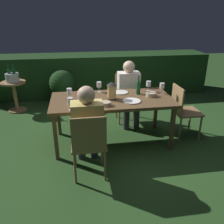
{
  "coord_description": "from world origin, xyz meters",
  "views": [
    {
      "loc": [
        -0.51,
        -3.27,
        1.92
      ],
      "look_at": [
        0.0,
        0.0,
        0.51
      ],
      "focal_mm": 37.72,
      "sensor_mm": 36.0,
      "label": 1
    }
  ],
  "objects_px": {
    "wine_glass_b": "(162,86)",
    "wine_glass_c": "(69,92)",
    "chair_side_right_b": "(127,95)",
    "chair_head_far": "(183,109)",
    "bowl_salad": "(82,93)",
    "potted_plant_by_hedge": "(62,85)",
    "plate_c": "(121,92)",
    "plate_a": "(85,101)",
    "ice_bucket": "(12,77)",
    "person_in_mustard": "(87,125)",
    "chair_side_left_a": "(89,143)",
    "wine_glass_d": "(99,85)",
    "person_in_cream": "(129,90)",
    "lantern_centerpiece": "(112,90)",
    "wine_glass_e": "(149,84)",
    "bowl_olives": "(151,94)",
    "wine_glass_a": "(70,101)",
    "green_bottle_on_table": "(138,87)",
    "dining_table": "(112,102)",
    "plate_b": "(132,101)",
    "bowl_bread": "(106,104)",
    "side_table": "(15,92)"
  },
  "relations": [
    {
      "from": "wine_glass_d",
      "to": "ice_bucket",
      "type": "height_order",
      "value": "ice_bucket"
    },
    {
      "from": "wine_glass_c",
      "to": "plate_c",
      "type": "relative_size",
      "value": 0.74
    },
    {
      "from": "dining_table",
      "to": "plate_b",
      "type": "relative_size",
      "value": 7.01
    },
    {
      "from": "bowl_salad",
      "to": "side_table",
      "type": "bearing_deg",
      "value": 134.89
    },
    {
      "from": "person_in_mustard",
      "to": "plate_a",
      "type": "distance_m",
      "value": 0.59
    },
    {
      "from": "plate_a",
      "to": "ice_bucket",
      "type": "relative_size",
      "value": 0.68
    },
    {
      "from": "bowl_salad",
      "to": "potted_plant_by_hedge",
      "type": "relative_size",
      "value": 0.21
    },
    {
      "from": "lantern_centerpiece",
      "to": "wine_glass_b",
      "type": "height_order",
      "value": "lantern_centerpiece"
    },
    {
      "from": "chair_side_right_b",
      "to": "potted_plant_by_hedge",
      "type": "relative_size",
      "value": 1.11
    },
    {
      "from": "wine_glass_d",
      "to": "chair_side_right_b",
      "type": "bearing_deg",
      "value": 41.16
    },
    {
      "from": "plate_b",
      "to": "bowl_bread",
      "type": "bearing_deg",
      "value": -165.71
    },
    {
      "from": "plate_a",
      "to": "potted_plant_by_hedge",
      "type": "relative_size",
      "value": 0.3
    },
    {
      "from": "person_in_mustard",
      "to": "green_bottle_on_table",
      "type": "distance_m",
      "value": 1.17
    },
    {
      "from": "wine_glass_e",
      "to": "wine_glass_b",
      "type": "bearing_deg",
      "value": -38.05
    },
    {
      "from": "lantern_centerpiece",
      "to": "potted_plant_by_hedge",
      "type": "xyz_separation_m",
      "value": [
        -0.81,
        1.78,
        -0.41
      ]
    },
    {
      "from": "plate_c",
      "to": "bowl_olives",
      "type": "bearing_deg",
      "value": -28.39
    },
    {
      "from": "chair_head_far",
      "to": "bowl_salad",
      "type": "distance_m",
      "value": 1.63
    },
    {
      "from": "dining_table",
      "to": "wine_glass_d",
      "type": "height_order",
      "value": "wine_glass_d"
    },
    {
      "from": "chair_side_right_b",
      "to": "bowl_olives",
      "type": "xyz_separation_m",
      "value": [
        0.2,
        -0.82,
        0.28
      ]
    },
    {
      "from": "person_in_cream",
      "to": "lantern_centerpiece",
      "type": "height_order",
      "value": "person_in_cream"
    },
    {
      "from": "chair_head_far",
      "to": "side_table",
      "type": "distance_m",
      "value": 3.34
    },
    {
      "from": "bowl_salad",
      "to": "green_bottle_on_table",
      "type": "bearing_deg",
      "value": -5.57
    },
    {
      "from": "wine_glass_c",
      "to": "potted_plant_by_hedge",
      "type": "bearing_deg",
      "value": 96.71
    },
    {
      "from": "wine_glass_a",
      "to": "plate_a",
      "type": "bearing_deg",
      "value": 55.97
    },
    {
      "from": "green_bottle_on_table",
      "to": "potted_plant_by_hedge",
      "type": "relative_size",
      "value": 0.37
    },
    {
      "from": "green_bottle_on_table",
      "to": "wine_glass_b",
      "type": "xyz_separation_m",
      "value": [
        0.38,
        -0.03,
        0.01
      ]
    },
    {
      "from": "wine_glass_d",
      "to": "potted_plant_by_hedge",
      "type": "height_order",
      "value": "wine_glass_d"
    },
    {
      "from": "plate_b",
      "to": "bowl_bread",
      "type": "xyz_separation_m",
      "value": [
        -0.39,
        -0.1,
        0.02
      ]
    },
    {
      "from": "lantern_centerpiece",
      "to": "wine_glass_c",
      "type": "bearing_deg",
      "value": 172.2
    },
    {
      "from": "person_in_mustard",
      "to": "ice_bucket",
      "type": "bearing_deg",
      "value": 121.63
    },
    {
      "from": "chair_side_right_b",
      "to": "plate_c",
      "type": "xyz_separation_m",
      "value": [
        -0.23,
        -0.59,
        0.25
      ]
    },
    {
      "from": "wine_glass_b",
      "to": "bowl_olives",
      "type": "relative_size",
      "value": 1.06
    },
    {
      "from": "wine_glass_c",
      "to": "ice_bucket",
      "type": "bearing_deg",
      "value": 127.19
    },
    {
      "from": "chair_head_far",
      "to": "lantern_centerpiece",
      "type": "height_order",
      "value": "lantern_centerpiece"
    },
    {
      "from": "chair_head_far",
      "to": "plate_b",
      "type": "height_order",
      "value": "chair_head_far"
    },
    {
      "from": "chair_side_right_b",
      "to": "chair_head_far",
      "type": "relative_size",
      "value": 1.0
    },
    {
      "from": "person_in_mustard",
      "to": "bowl_salad",
      "type": "bearing_deg",
      "value": 91.42
    },
    {
      "from": "bowl_olives",
      "to": "side_table",
      "type": "bearing_deg",
      "value": 146.57
    },
    {
      "from": "chair_side_right_b",
      "to": "plate_c",
      "type": "bearing_deg",
      "value": -111.03
    },
    {
      "from": "chair_head_far",
      "to": "wine_glass_d",
      "type": "distance_m",
      "value": 1.4
    },
    {
      "from": "wine_glass_b",
      "to": "wine_glass_c",
      "type": "xyz_separation_m",
      "value": [
        -1.44,
        -0.06,
        0.0
      ]
    },
    {
      "from": "person_in_cream",
      "to": "bowl_olives",
      "type": "height_order",
      "value": "person_in_cream"
    },
    {
      "from": "chair_side_left_a",
      "to": "wine_glass_d",
      "type": "relative_size",
      "value": 5.15
    },
    {
      "from": "person_in_mustard",
      "to": "plate_a",
      "type": "xyz_separation_m",
      "value": [
        0.01,
        0.58,
        0.1
      ]
    },
    {
      "from": "person_in_cream",
      "to": "potted_plant_by_hedge",
      "type": "height_order",
      "value": "person_in_cream"
    },
    {
      "from": "chair_side_left_a",
      "to": "wine_glass_b",
      "type": "height_order",
      "value": "wine_glass_b"
    },
    {
      "from": "dining_table",
      "to": "plate_b",
      "type": "bearing_deg",
      "value": -32.81
    },
    {
      "from": "chair_side_right_b",
      "to": "wine_glass_d",
      "type": "distance_m",
      "value": 0.83
    },
    {
      "from": "plate_c",
      "to": "bowl_salad",
      "type": "distance_m",
      "value": 0.61
    },
    {
      "from": "wine_glass_e",
      "to": "ice_bucket",
      "type": "distance_m",
      "value": 2.77
    }
  ]
}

